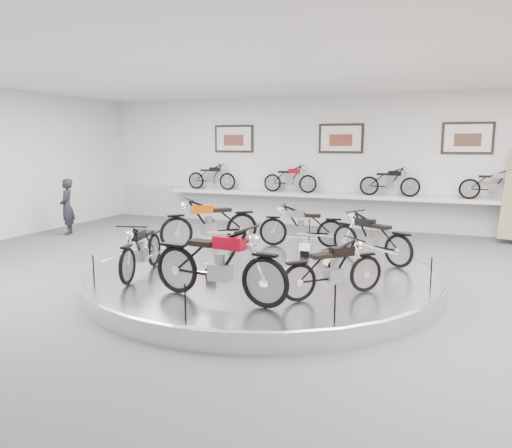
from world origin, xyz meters
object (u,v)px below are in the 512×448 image
at_px(shelf, 338,196).
at_px(bike_b, 302,226).
at_px(bike_d, 141,248).
at_px(visitor, 67,207).
at_px(bike_c, 210,223).
at_px(bike_e, 219,263).
at_px(bike_a, 371,237).
at_px(bike_f, 334,268).
at_px(display_platform, 262,276).

relative_size(shelf, bike_b, 6.83).
xyz_separation_m(bike_d, visitor, (-5.12, 3.89, 0.02)).
xyz_separation_m(shelf, bike_b, (0.14, -4.31, -0.23)).
bearing_deg(bike_c, bike_e, 74.49).
bearing_deg(bike_c, visitor, -59.43).
bearing_deg(visitor, bike_a, 47.24).
relative_size(bike_d, bike_e, 0.83).
height_order(bike_a, bike_d, bike_a).
height_order(bike_b, bike_c, bike_c).
bearing_deg(visitor, bike_f, 31.84).
height_order(display_platform, visitor, visitor).
xyz_separation_m(bike_c, visitor, (-5.20, 1.42, -0.06)).
relative_size(bike_a, bike_b, 1.01).
bearing_deg(bike_f, bike_d, 133.54).
xyz_separation_m(shelf, bike_f, (1.60, -7.62, -0.26)).
distance_m(bike_f, visitor, 9.36).
distance_m(bike_d, bike_e, 2.05).
bearing_deg(bike_a, bike_d, 65.05).
distance_m(bike_c, bike_f, 4.14).
distance_m(bike_a, bike_c, 3.47).
height_order(bike_b, bike_f, bike_b).
bearing_deg(visitor, bike_c, 41.31).
bearing_deg(bike_a, bike_e, 93.17).
height_order(bike_c, bike_e, bike_e).
bearing_deg(display_platform, shelf, 90.00).
height_order(shelf, bike_c, bike_c).
relative_size(shelf, bike_c, 5.85).
bearing_deg(bike_b, bike_a, 142.59).
xyz_separation_m(bike_b, visitor, (-7.05, 0.60, 0.02)).
xyz_separation_m(bike_f, visitor, (-8.50, 3.92, 0.05)).
height_order(shelf, bike_b, bike_b).
height_order(bike_d, visitor, visitor).
relative_size(display_platform, bike_a, 3.93).
bearing_deg(shelf, bike_b, -88.08).
distance_m(bike_e, visitor, 8.42).
distance_m(display_platform, visitor, 7.44).
height_order(bike_d, bike_f, bike_d).
bearing_deg(visitor, bike_b, 51.71).
bearing_deg(shelf, bike_a, -70.98).
relative_size(bike_a, bike_c, 0.87).
bearing_deg(display_platform, bike_f, -37.45).
distance_m(display_platform, shelf, 6.46).
distance_m(bike_b, bike_c, 2.02).
height_order(shelf, bike_d, bike_d).
relative_size(bike_b, visitor, 1.02).
height_order(bike_b, visitor, visitor).
distance_m(bike_c, bike_d, 2.47).
bearing_deg(shelf, display_platform, -90.00).
bearing_deg(bike_c, bike_b, 159.83).
bearing_deg(bike_d, bike_e, 53.49).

